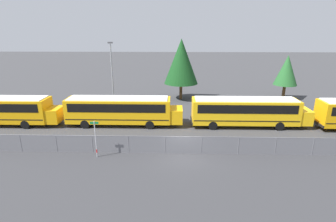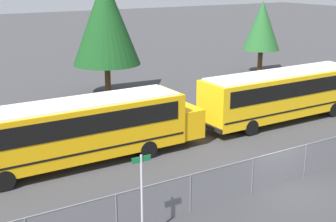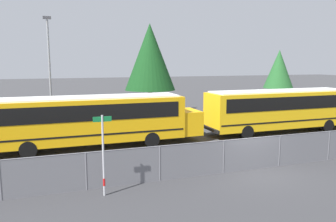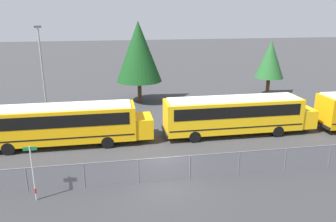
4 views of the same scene
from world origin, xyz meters
name	(u,v)px [view 3 (image 3 of 4)]	position (x,y,z in m)	size (l,w,h in m)	color
ground_plane	(252,169)	(0.00, 0.00, 0.00)	(200.00, 200.00, 0.00)	#38383A
fence	(252,153)	(0.00, 0.00, 0.81)	(65.80, 0.07, 1.59)	#9EA0A5
school_bus_1	(95,117)	(-6.61, 6.82, 1.85)	(12.73, 2.57, 3.13)	#EDA80F
school_bus_2	(283,107)	(7.09, 6.78, 1.85)	(12.73, 2.57, 3.13)	yellow
street_sign	(103,154)	(-7.23, -0.81, 1.68)	(0.70, 0.09, 3.18)	#B7B7BC
light_pole	(50,68)	(-9.15, 14.17, 4.70)	(0.60, 0.24, 8.63)	gray
tree_0	(150,57)	(0.16, 18.23, 5.66)	(4.99, 4.99, 8.92)	#51381E
tree_1	(279,69)	(15.74, 18.61, 4.36)	(3.38, 3.38, 6.59)	#51381E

